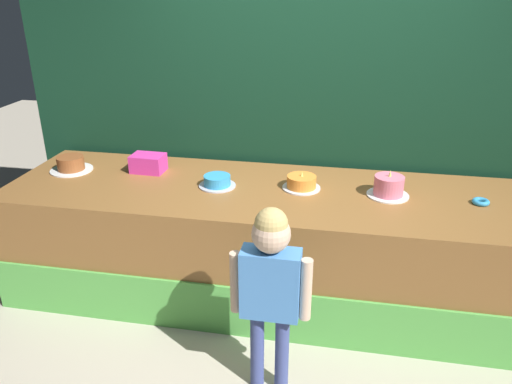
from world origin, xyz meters
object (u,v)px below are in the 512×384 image
Objects in this scene: cake_right at (389,187)px; pink_box at (148,163)px; child_figure at (271,278)px; cake_center at (301,183)px; donut at (481,202)px; cake_far_left at (71,164)px; cake_left at (217,181)px.

pink_box is at bearing 175.55° from cake_right.
child_figure reaches higher than cake_center.
child_figure reaches higher than donut.
child_figure is 1.20m from cake_right.
cake_center is at bearing 177.89° from donut.
cake_far_left is at bearing 178.89° from cake_right.
pink_box is 0.86× the size of cake_right.
cake_center is (0.59, 0.07, 0.01)m from cake_left.
donut is 1.78m from cake_left.
cake_right is at bearing 2.58° from cake_left.
pink_box reaches higher than cake_center.
pink_box is (-1.13, 1.13, 0.16)m from child_figure.
child_figure is 1.02m from cake_center.
cake_right is (-0.59, 0.02, 0.05)m from donut.
cake_far_left is 1.78m from cake_center.
child_figure is 1.09m from cake_left.
cake_far_left is (-0.59, -0.09, -0.02)m from pink_box.
cake_far_left is at bearing 175.20° from cake_left.
cake_center is at bearing 178.18° from cake_right.
child_figure is 4.05× the size of cake_right.
cake_right is at bearing -1.11° from cake_far_left.
child_figure reaches higher than pink_box.
cake_far_left is 1.21× the size of cake_left.
child_figure reaches higher than cake_left.
pink_box is 1.19m from cake_center.
child_figure is at bearing -123.07° from cake_right.
cake_left is at bearing -17.94° from pink_box.
cake_center is at bearing -0.88° from cake_far_left.
cake_far_left is 1.12× the size of cake_right.
pink_box is 0.60m from cake_far_left.
cake_far_left is 2.37m from cake_right.
cake_right is at bearing 177.61° from donut.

